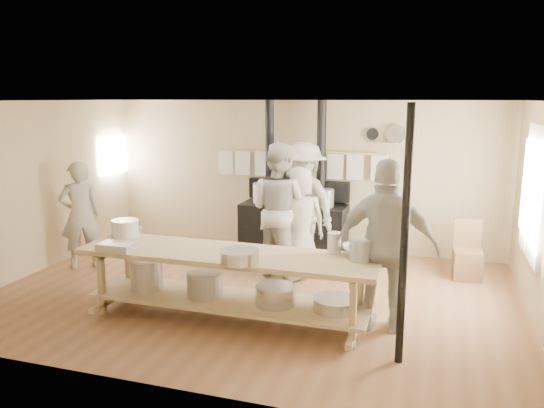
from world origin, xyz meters
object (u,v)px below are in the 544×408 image
object	(u,v)px
cook_center	(299,222)
cook_right	(386,247)
cook_left	(279,210)
chair	(467,262)
cook_far_left	(80,215)
roasting_pan	(117,247)
stove	(294,223)
cook_by_window	(303,202)
prep_table	(227,278)

from	to	relation	value
cook_center	cook_right	size ratio (longest dim) A/B	0.83
cook_left	chair	distance (m)	2.89
cook_left	chair	world-z (taller)	cook_left
cook_far_left	roasting_pan	bearing A→B (deg)	93.92
chair	roasting_pan	xyz separation A→B (m)	(-4.10, -2.80, 0.64)
stove	cook_by_window	distance (m)	0.66
cook_left	cook_center	bearing A→B (deg)	-141.39
prep_table	roasting_pan	size ratio (longest dim) A/B	8.71
cook_center	stove	bearing A→B (deg)	-99.13
cook_far_left	cook_right	distance (m)	4.85
roasting_pan	cook_by_window	bearing A→B (deg)	62.33
cook_by_window	chair	distance (m)	2.65
cook_far_left	chair	bearing A→B (deg)	148.75
cook_far_left	cook_right	world-z (taller)	cook_right
cook_far_left	cook_left	xyz separation A→B (m)	(3.06, 0.59, 0.16)
cook_far_left	cook_by_window	bearing A→B (deg)	160.23
cook_far_left	chair	size ratio (longest dim) A/B	1.96
cook_center	roasting_pan	size ratio (longest dim) A/B	4.01
cook_by_window	stove	bearing A→B (deg)	154.45
cook_far_left	cook_left	distance (m)	3.12
cook_center	cook_by_window	size ratio (longest dim) A/B	0.85
stove	cook_right	world-z (taller)	stove
cook_center	cook_by_window	xyz separation A→B (m)	(-0.12, 0.76, 0.14)
stove	cook_left	size ratio (longest dim) A/B	1.29
cook_center	cook_right	world-z (taller)	cook_right
roasting_pan	cook_center	bearing A→B (deg)	52.68
prep_table	cook_far_left	distance (m)	3.19
cook_left	cook_center	size ratio (longest dim) A/B	1.21
prep_table	cook_by_window	bearing A→B (deg)	84.09
prep_table	roasting_pan	world-z (taller)	roasting_pan
roasting_pan	prep_table	bearing A→B (deg)	14.50
cook_right	cook_by_window	bearing A→B (deg)	-56.38
cook_by_window	chair	size ratio (longest dim) A/B	2.25
cook_far_left	cook_center	xyz separation A→B (m)	(3.34, 0.67, -0.02)
cook_center	cook_by_window	distance (m)	0.78
cook_right	chair	size ratio (longest dim) A/B	2.30
chair	roasting_pan	size ratio (longest dim) A/B	2.09
stove	cook_center	distance (m)	1.26
cook_right	prep_table	bearing A→B (deg)	8.93
cook_right	cook_far_left	bearing A→B (deg)	-10.72
stove	prep_table	distance (m)	3.02
cook_left	roasting_pan	xyz separation A→B (m)	(-1.39, -2.11, -0.11)
cook_far_left	cook_center	bearing A→B (deg)	147.61
cook_left	cook_center	xyz separation A→B (m)	(0.28, 0.08, -0.18)
cook_left	cook_right	size ratio (longest dim) A/B	1.01
cook_left	cook_by_window	bearing A→B (deg)	-78.48
cook_by_window	roasting_pan	bearing A→B (deg)	-87.34
cook_center	chair	world-z (taller)	cook_center
prep_table	cook_right	xyz separation A→B (m)	(1.82, 0.29, 0.47)
stove	cook_right	bearing A→B (deg)	-56.32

